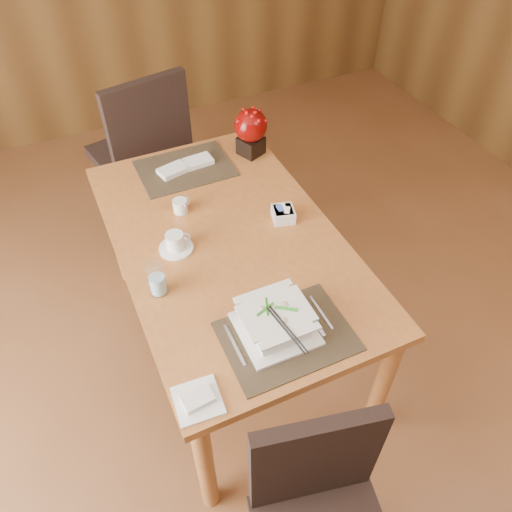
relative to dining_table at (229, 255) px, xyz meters
name	(u,v)px	position (x,y,z in m)	size (l,w,h in m)	color
ground	(285,442)	(0.00, -0.60, -0.65)	(6.00, 6.00, 0.00)	brown
dining_table	(229,255)	(0.00, 0.00, 0.00)	(0.90, 1.50, 0.75)	#A9632E
placemat_near	(287,336)	(0.00, -0.55, 0.10)	(0.45, 0.33, 0.01)	black
placemat_far	(185,168)	(0.00, 0.55, 0.10)	(0.45, 0.33, 0.01)	black
soup_setting	(276,322)	(-0.03, -0.51, 0.15)	(0.26, 0.26, 0.11)	white
coffee_cup	(175,243)	(-0.22, 0.03, 0.13)	(0.14, 0.14, 0.08)	white
water_glass	(157,278)	(-0.35, -0.16, 0.17)	(0.07, 0.07, 0.16)	silver
creamer_jug	(180,206)	(-0.12, 0.25, 0.13)	(0.08, 0.08, 0.06)	white
sugar_caddy	(283,214)	(0.27, 0.01, 0.12)	(0.09, 0.09, 0.06)	white
berry_decor	(251,129)	(0.35, 0.54, 0.23)	(0.16, 0.16, 0.24)	black
napkins_far	(187,165)	(0.01, 0.55, 0.12)	(0.28, 0.10, 0.02)	white
bread_plate	(198,401)	(-0.37, -0.65, 0.10)	(0.15, 0.15, 0.01)	white
far_chair	(144,148)	(-0.09, 1.05, -0.06)	(0.58, 0.58, 1.05)	black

